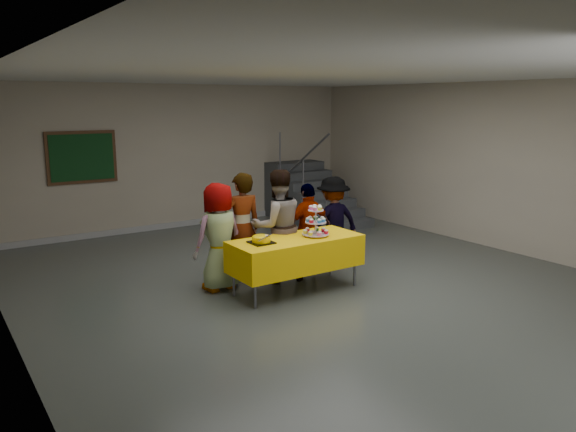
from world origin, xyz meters
The scene contains 11 objects.
room_shell centered at (0.00, 0.02, 2.13)m, with size 10.00×10.04×3.02m.
bake_table centered at (-0.39, 0.15, 0.56)m, with size 1.88×0.78×0.77m.
cupcake_stand centered at (-0.09, 0.10, 0.95)m, with size 0.38×0.38×0.44m.
bear_cake centered at (-0.94, 0.18, 0.83)m, with size 0.32×0.36×0.12m.
schoolchild_a centered at (-1.25, 0.82, 0.77)m, with size 0.75×0.49×1.54m, color slate.
schoolchild_b centered at (-0.83, 0.92, 0.82)m, with size 0.60×0.39×1.64m, color slate.
schoolchild_c centered at (-0.36, 0.69, 0.84)m, with size 0.82×0.64×1.68m, color slate.
schoolchild_d centered at (0.29, 0.80, 0.70)m, with size 0.82×0.34×1.41m, color slate.
schoolchild_e centered at (0.84, 0.88, 0.73)m, with size 0.94×0.54×1.46m, color slate.
staircase centered at (2.70, 4.13, 0.49)m, with size 1.30×2.40×2.04m.
noticeboard centered at (-2.04, 4.96, 1.60)m, with size 1.30×0.05×1.00m.
Camera 1 is at (-4.72, -6.11, 2.63)m, focal length 35.00 mm.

